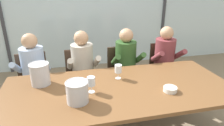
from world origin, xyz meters
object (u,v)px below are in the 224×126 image
at_px(person_olive_shirt, 127,63).
at_px(person_maroon_top, 167,59).
at_px(chair_near_curtain, 33,79).
at_px(chair_left_of_center, 80,74).
at_px(tasting_bowl, 170,89).
at_px(ice_bucket_primary, 40,74).
at_px(wine_glass_near_bucket, 118,69).
at_px(ice_bucket_secondary, 77,92).
at_px(person_pale_blue_shirt, 33,71).
at_px(chair_right_of_center, 163,65).
at_px(wine_glass_by_left_taster, 91,82).
at_px(dining_table, 119,92).
at_px(person_beige_jumper, 83,66).
at_px(chair_center, 122,70).

distance_m(person_olive_shirt, person_maroon_top, 0.66).
xyz_separation_m(chair_near_curtain, chair_left_of_center, (0.68, 0.01, 0.00)).
xyz_separation_m(person_maroon_top, tasting_bowl, (-0.51, -1.03, 0.09)).
relative_size(ice_bucket_primary, wine_glass_near_bucket, 1.43).
distance_m(person_olive_shirt, ice_bucket_secondary, 1.31).
xyz_separation_m(person_pale_blue_shirt, ice_bucket_secondary, (0.56, -1.01, 0.17)).
height_order(chair_right_of_center, person_pale_blue_shirt, person_pale_blue_shirt).
distance_m(chair_right_of_center, tasting_bowl, 1.33).
relative_size(wine_glass_by_left_taster, wine_glass_near_bucket, 1.00).
relative_size(person_olive_shirt, ice_bucket_secondary, 5.39).
distance_m(person_olive_shirt, wine_glass_near_bucket, 0.71).
relative_size(chair_right_of_center, wine_glass_by_left_taster, 4.94).
bearing_deg(dining_table, person_beige_jumper, 110.93).
height_order(dining_table, person_beige_jumper, person_beige_jumper).
relative_size(chair_right_of_center, ice_bucket_secondary, 3.93).
bearing_deg(wine_glass_by_left_taster, person_olive_shirt, 52.71).
bearing_deg(wine_glass_near_bucket, ice_bucket_secondary, -141.61).
height_order(person_olive_shirt, wine_glass_near_bucket, person_olive_shirt).
xyz_separation_m(person_pale_blue_shirt, wine_glass_near_bucket, (1.06, -0.61, 0.18)).
distance_m(tasting_bowl, wine_glass_near_bucket, 0.63).
bearing_deg(ice_bucket_secondary, wine_glass_by_left_taster, 44.95).
height_order(person_beige_jumper, person_olive_shirt, same).
distance_m(chair_near_curtain, chair_right_of_center, 2.09).
xyz_separation_m(person_pale_blue_shirt, person_maroon_top, (2.02, -0.00, 0.00)).
height_order(dining_table, wine_glass_near_bucket, wine_glass_near_bucket).
height_order(chair_right_of_center, person_maroon_top, person_maroon_top).
distance_m(dining_table, ice_bucket_secondary, 0.52).
height_order(chair_right_of_center, wine_glass_by_left_taster, wine_glass_by_left_taster).
bearing_deg(person_beige_jumper, wine_glass_by_left_taster, -92.23).
bearing_deg(chair_near_curtain, wine_glass_by_left_taster, -59.66).
distance_m(chair_center, person_pale_blue_shirt, 1.34).
relative_size(person_pale_blue_shirt, person_beige_jumper, 1.00).
distance_m(chair_near_curtain, person_olive_shirt, 1.41).
height_order(ice_bucket_secondary, wine_glass_near_bucket, ice_bucket_secondary).
relative_size(chair_left_of_center, ice_bucket_secondary, 3.93).
bearing_deg(person_pale_blue_shirt, tasting_bowl, -30.12).
relative_size(dining_table, chair_left_of_center, 2.94).
height_order(person_beige_jumper, person_maroon_top, same).
relative_size(person_pale_blue_shirt, wine_glass_near_bucket, 6.78).
height_order(chair_near_curtain, wine_glass_near_bucket, wine_glass_near_bucket).
bearing_deg(ice_bucket_secondary, chair_left_of_center, 85.33).
xyz_separation_m(tasting_bowl, wine_glass_by_left_taster, (-0.81, 0.17, 0.10)).
distance_m(person_maroon_top, ice_bucket_secondary, 1.79).
xyz_separation_m(chair_center, person_olive_shirt, (0.04, -0.14, 0.17)).
relative_size(person_beige_jumper, person_olive_shirt, 1.00).
relative_size(chair_right_of_center, person_pale_blue_shirt, 0.73).
height_order(person_olive_shirt, tasting_bowl, person_olive_shirt).
relative_size(tasting_bowl, wine_glass_by_left_taster, 0.82).
distance_m(chair_near_curtain, person_maroon_top, 2.06).
bearing_deg(person_pale_blue_shirt, wine_glass_by_left_taster, -46.46).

